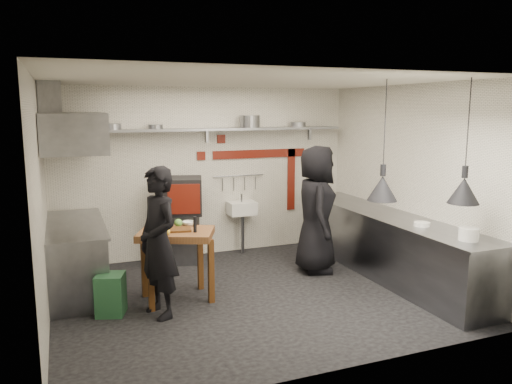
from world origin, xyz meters
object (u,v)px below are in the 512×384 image
object	(u,v)px
oven_stand	(181,237)
chef_left	(158,242)
chef_right	(316,209)
prep_table	(177,265)
combi_oven	(182,196)
green_bin	(111,294)

from	to	relation	value
oven_stand	chef_left	bearing A→B (deg)	-94.53
chef_left	chef_right	bearing A→B (deg)	90.23
chef_right	oven_stand	bearing A→B (deg)	77.10
prep_table	chef_left	bearing A→B (deg)	-102.61
combi_oven	prep_table	bearing A→B (deg)	-90.80
combi_oven	prep_table	world-z (taller)	combi_oven
prep_table	chef_left	size ratio (longest dim) A/B	0.51
oven_stand	prep_table	bearing A→B (deg)	-89.48
oven_stand	chef_left	distance (m)	2.19
chef_right	prep_table	bearing A→B (deg)	120.79
combi_oven	green_bin	world-z (taller)	combi_oven
green_bin	prep_table	size ratio (longest dim) A/B	0.54
green_bin	chef_right	xyz separation A→B (m)	(3.07, 0.56, 0.71)
combi_oven	chef_right	size ratio (longest dim) A/B	0.33
combi_oven	green_bin	xyz separation A→B (m)	(-1.29, -1.72, -0.84)
oven_stand	chef_left	world-z (taller)	chef_left
oven_stand	prep_table	world-z (taller)	prep_table
chef_left	chef_right	xyz separation A→B (m)	(2.52, 0.80, 0.06)
chef_left	oven_stand	bearing A→B (deg)	143.13
combi_oven	chef_right	distance (m)	2.13
green_bin	chef_left	xyz separation A→B (m)	(0.55, -0.24, 0.65)
oven_stand	combi_oven	xyz separation A→B (m)	(0.02, -0.06, 0.69)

